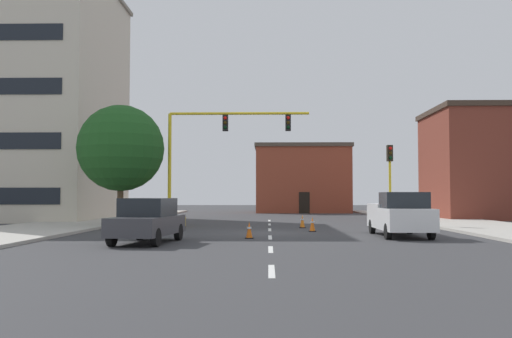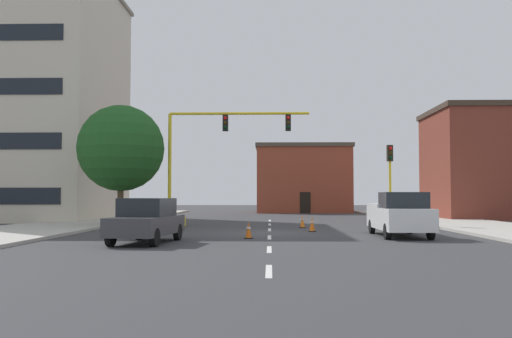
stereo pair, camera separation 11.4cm
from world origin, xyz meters
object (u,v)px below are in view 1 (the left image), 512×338
at_px(traffic_signal_gantry, 189,189).
at_px(sedan_dark_gray_near_left, 148,220).
at_px(tree_left_near, 121,148).
at_px(pickup_truck_white, 400,215).
at_px(traffic_cone_roadside_b, 249,230).
at_px(traffic_cone_roadside_c, 302,221).
at_px(traffic_cone_roadside_a, 312,224).
at_px(traffic_light_pole_right, 390,167).

xyz_separation_m(traffic_signal_gantry, sedan_dark_gray_near_left, (0.01, -11.55, -1.37)).
distance_m(tree_left_near, pickup_truck_white, 16.87).
distance_m(tree_left_near, traffic_cone_roadside_b, 12.61).
xyz_separation_m(tree_left_near, pickup_truck_white, (14.66, -7.50, -3.67)).
distance_m(sedan_dark_gray_near_left, traffic_cone_roadside_c, 12.32).
bearing_deg(traffic_cone_roadside_c, sedan_dark_gray_near_left, -122.62).
distance_m(sedan_dark_gray_near_left, traffic_cone_roadside_b, 4.57).
distance_m(traffic_signal_gantry, traffic_cone_roadside_c, 7.01).
bearing_deg(traffic_cone_roadside_a, traffic_light_pole_right, 40.17).
bearing_deg(traffic_cone_roadside_a, traffic_cone_roadside_c, 95.44).
height_order(traffic_signal_gantry, traffic_cone_roadside_b, traffic_signal_gantry).
relative_size(pickup_truck_white, traffic_cone_roadside_b, 7.54).
xyz_separation_m(pickup_truck_white, sedan_dark_gray_near_left, (-10.61, -3.69, -0.09)).
relative_size(traffic_light_pole_right, traffic_cone_roadside_a, 6.24).
relative_size(traffic_signal_gantry, tree_left_near, 1.28).
bearing_deg(traffic_signal_gantry, tree_left_near, -174.91).
relative_size(traffic_signal_gantry, traffic_cone_roadside_c, 12.26).
distance_m(pickup_truck_white, sedan_dark_gray_near_left, 11.24).
distance_m(traffic_signal_gantry, tree_left_near, 4.70).
relative_size(sedan_dark_gray_near_left, traffic_cone_roadside_a, 6.08).
xyz_separation_m(traffic_signal_gantry, traffic_cone_roadside_a, (6.96, -4.46, -1.88)).
height_order(tree_left_near, pickup_truck_white, tree_left_near).
xyz_separation_m(pickup_truck_white, traffic_cone_roadside_a, (-3.67, 3.39, -0.60)).
bearing_deg(sedan_dark_gray_near_left, traffic_light_pole_right, 43.45).
relative_size(traffic_light_pole_right, tree_left_near, 0.67).
bearing_deg(traffic_cone_roadside_a, tree_left_near, 159.53).
xyz_separation_m(traffic_signal_gantry, tree_left_near, (-4.04, -0.36, 2.39)).
bearing_deg(tree_left_near, traffic_cone_roadside_c, -4.40).
bearing_deg(traffic_cone_roadside_a, traffic_signal_gantry, 147.33).
distance_m(traffic_signal_gantry, traffic_cone_roadside_b, 10.15).
bearing_deg(traffic_cone_roadside_b, pickup_truck_white, 11.13).
bearing_deg(traffic_cone_roadside_b, traffic_light_pole_right, 48.00).
bearing_deg(traffic_cone_roadside_c, traffic_signal_gantry, 169.93).
height_order(pickup_truck_white, traffic_cone_roadside_b, pickup_truck_white).
distance_m(traffic_light_pole_right, traffic_cone_roadside_c, 6.13).
relative_size(traffic_light_pole_right, traffic_cone_roadside_c, 6.38).
bearing_deg(traffic_cone_roadside_b, traffic_cone_roadside_a, 56.89).
bearing_deg(traffic_cone_roadside_c, traffic_light_pole_right, 9.13).
distance_m(traffic_signal_gantry, traffic_light_pole_right, 11.91).
distance_m(tree_left_near, traffic_cone_roadside_a, 12.49).
xyz_separation_m(traffic_signal_gantry, pickup_truck_white, (10.63, -7.85, -1.28)).
distance_m(tree_left_near, sedan_dark_gray_near_left, 12.48).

